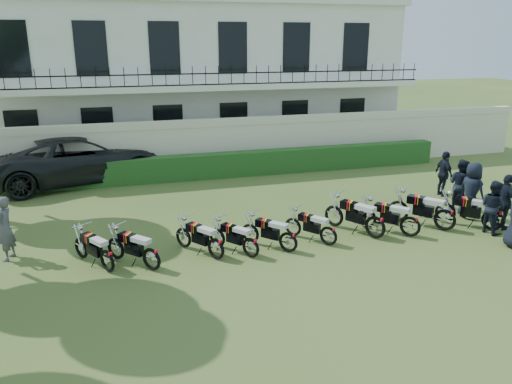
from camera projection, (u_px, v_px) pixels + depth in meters
ground at (267, 243)px, 14.00m from camera, size 100.00×100.00×0.00m
perimeter_wall at (211, 146)px, 21.00m from camera, size 30.00×0.35×2.30m
hedge at (238, 164)px, 20.73m from camera, size 18.00×0.60×1.00m
building at (187, 75)px, 25.72m from camera, size 20.40×9.60×7.40m
motorcycle_0 at (107, 256)px, 12.12m from camera, size 1.02×1.53×0.96m
motorcycle_1 at (151, 254)px, 12.19m from camera, size 1.28×1.41×0.99m
motorcycle_2 at (216, 244)px, 12.82m from camera, size 1.09×1.50×0.97m
motorcycle_3 at (251, 243)px, 12.92m from camera, size 1.08×1.39×0.92m
motorcycle_4 at (288, 237)px, 13.24m from camera, size 1.24×1.36×0.96m
motorcycle_5 at (329, 231)px, 13.69m from camera, size 1.09×1.40×0.92m
motorcycle_6 at (376, 222)px, 14.15m from camera, size 1.15×1.80×1.12m
motorcycle_7 at (411, 222)px, 14.26m from camera, size 1.34×1.49×1.04m
motorcycle_8 at (445, 215)px, 14.71m from camera, size 1.37×1.68×1.13m
motorcycle_9 at (493, 215)px, 14.72m from camera, size 1.42×1.51×1.08m
suv at (79, 158)px, 19.79m from camera, size 7.40×4.89×1.89m
inspector at (5, 229)px, 12.72m from camera, size 0.58×0.72×1.70m
officer_1 at (493, 207)px, 14.55m from camera, size 0.72×0.86×1.59m
officer_2 at (505, 202)px, 14.80m from camera, size 0.46×1.01×1.69m
officer_3 at (472, 191)px, 15.71m from camera, size 0.78×1.00×1.81m
officer_4 at (460, 184)px, 16.59m from camera, size 0.89×1.00×1.70m
officer_5 at (444, 174)px, 17.98m from camera, size 0.45×0.98×1.65m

